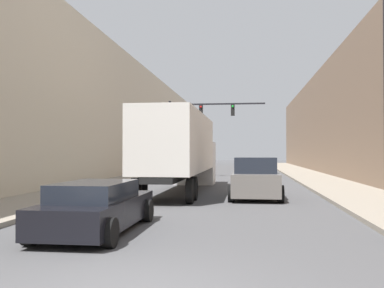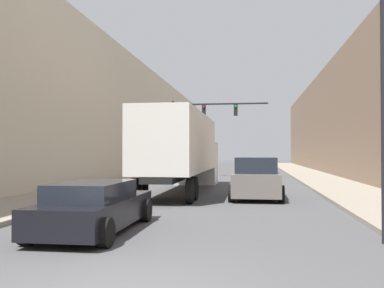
{
  "view_description": "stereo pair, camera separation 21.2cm",
  "coord_description": "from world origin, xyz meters",
  "px_view_note": "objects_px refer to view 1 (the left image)",
  "views": [
    {
      "loc": [
        1.6,
        -5.79,
        2.02
      ],
      "look_at": [
        -0.52,
        10.54,
        2.33
      ],
      "focal_mm": 40.0,
      "sensor_mm": 36.0,
      "label": 1
    },
    {
      "loc": [
        1.81,
        -5.76,
        2.02
      ],
      "look_at": [
        -0.52,
        10.54,
        2.33
      ],
      "focal_mm": 40.0,
      "sensor_mm": 36.0,
      "label": 2
    }
  ],
  "objects_px": {
    "semi_truck": "(182,149)",
    "sedan_car": "(97,207)",
    "traffic_signal_gantry": "(193,123)",
    "suv_car": "(255,179)"
  },
  "relations": [
    {
      "from": "sedan_car",
      "to": "traffic_signal_gantry",
      "type": "bearing_deg",
      "value": 91.4
    },
    {
      "from": "semi_truck",
      "to": "sedan_car",
      "type": "relative_size",
      "value": 2.69
    },
    {
      "from": "semi_truck",
      "to": "traffic_signal_gantry",
      "type": "bearing_deg",
      "value": 94.6
    },
    {
      "from": "sedan_car",
      "to": "traffic_signal_gantry",
      "type": "height_order",
      "value": "traffic_signal_gantry"
    },
    {
      "from": "semi_truck",
      "to": "sedan_car",
      "type": "height_order",
      "value": "semi_truck"
    },
    {
      "from": "sedan_car",
      "to": "traffic_signal_gantry",
      "type": "xyz_separation_m",
      "value": [
        -0.59,
        23.93,
        3.75
      ]
    },
    {
      "from": "semi_truck",
      "to": "suv_car",
      "type": "height_order",
      "value": "semi_truck"
    },
    {
      "from": "sedan_car",
      "to": "suv_car",
      "type": "height_order",
      "value": "suv_car"
    },
    {
      "from": "sedan_car",
      "to": "suv_car",
      "type": "relative_size",
      "value": 1.07
    },
    {
      "from": "traffic_signal_gantry",
      "to": "sedan_car",
      "type": "bearing_deg",
      "value": -88.6
    }
  ]
}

